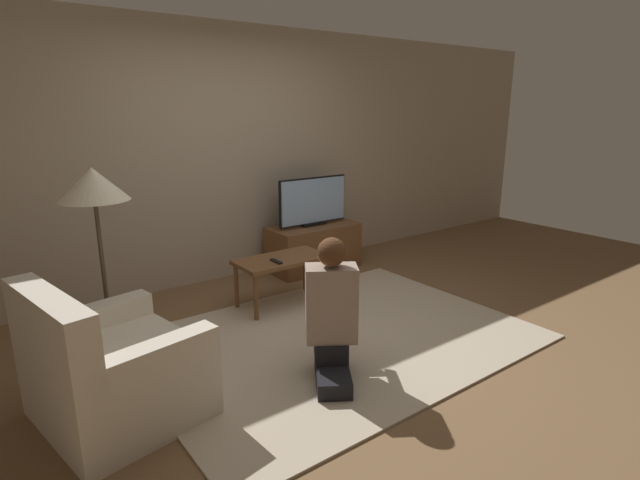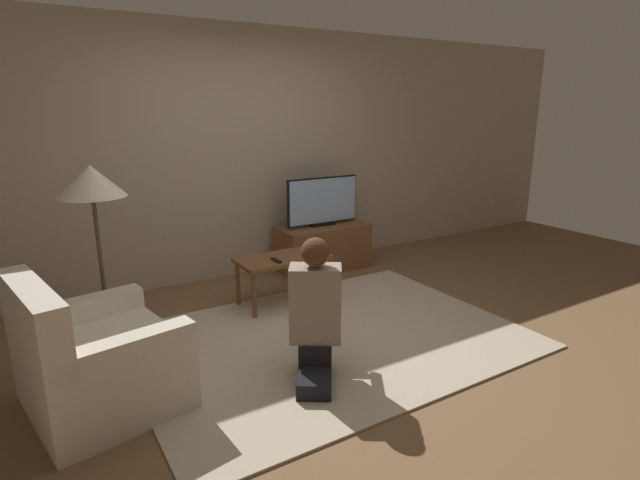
# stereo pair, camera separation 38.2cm
# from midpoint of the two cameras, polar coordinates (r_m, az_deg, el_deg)

# --- Properties ---
(ground_plane) EXTENTS (10.00, 10.00, 0.00)m
(ground_plane) POSITION_cam_midpoint_polar(r_m,az_deg,el_deg) (4.04, -0.84, -11.30)
(ground_plane) COLOR brown
(wall_back) EXTENTS (10.00, 0.06, 2.60)m
(wall_back) POSITION_cam_midpoint_polar(r_m,az_deg,el_deg) (5.32, -13.36, 9.36)
(wall_back) COLOR tan
(wall_back) RESTS_ON ground_plane
(rug) EXTENTS (2.96, 2.15, 0.02)m
(rug) POSITION_cam_midpoint_polar(r_m,az_deg,el_deg) (4.03, -0.84, -11.20)
(rug) COLOR #BCAD93
(rug) RESTS_ON ground_plane
(tv_stand) EXTENTS (1.01, 0.50, 0.50)m
(tv_stand) POSITION_cam_midpoint_polar(r_m,az_deg,el_deg) (5.63, -2.70, -0.84)
(tv_stand) COLOR brown
(tv_stand) RESTS_ON ground_plane
(tv) EXTENTS (0.87, 0.08, 0.54)m
(tv) POSITION_cam_midpoint_polar(r_m,az_deg,el_deg) (5.51, -2.79, 4.42)
(tv) COLOR black
(tv) RESTS_ON tv_stand
(coffee_table) EXTENTS (0.84, 0.43, 0.46)m
(coffee_table) POSITION_cam_midpoint_polar(r_m,az_deg,el_deg) (4.57, -6.78, -2.75)
(coffee_table) COLOR brown
(coffee_table) RESTS_ON ground_plane
(floor_lamp) EXTENTS (0.47, 0.47, 1.40)m
(floor_lamp) POSITION_cam_midpoint_polar(r_m,az_deg,el_deg) (3.79, -27.09, 4.66)
(floor_lamp) COLOR #4C4233
(floor_lamp) RESTS_ON ground_plane
(armchair) EXTENTS (0.96, 1.02, 0.86)m
(armchair) POSITION_cam_midpoint_polar(r_m,az_deg,el_deg) (3.31, -25.84, -13.65)
(armchair) COLOR beige
(armchair) RESTS_ON ground_plane
(person_kneeling) EXTENTS (0.62, 0.77, 0.97)m
(person_kneeling) POSITION_cam_midpoint_polar(r_m,az_deg,el_deg) (3.33, -2.01, -7.94)
(person_kneeling) COLOR black
(person_kneeling) RESTS_ON rug
(remote) EXTENTS (0.04, 0.15, 0.02)m
(remote) POSITION_cam_midpoint_polar(r_m,az_deg,el_deg) (4.42, -7.51, -2.47)
(remote) COLOR black
(remote) RESTS_ON coffee_table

